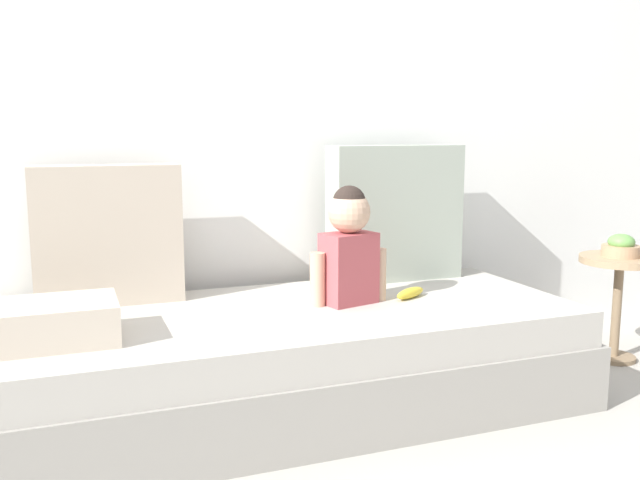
{
  "coord_description": "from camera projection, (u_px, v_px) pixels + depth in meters",
  "views": [
    {
      "loc": [
        -0.74,
        -2.3,
        1.02
      ],
      "look_at": [
        0.12,
        0.0,
        0.63
      ],
      "focal_mm": 38.35,
      "sensor_mm": 36.0,
      "label": 1
    }
  ],
  "objects": [
    {
      "name": "throw_pillow_left",
      "position": [
        108.0,
        235.0,
        2.55
      ],
      "size": [
        0.53,
        0.16,
        0.52
      ],
      "primitive_type": "cube",
      "color": "#C1B29E",
      "rests_on": "couch"
    },
    {
      "name": "ground_plane",
      "position": [
        290.0,
        408.0,
        2.54
      ],
      "size": [
        12.0,
        12.0,
        0.0
      ],
      "primitive_type": "plane",
      "color": "#B2ADA3"
    },
    {
      "name": "back_wall",
      "position": [
        245.0,
        68.0,
        2.87
      ],
      "size": [
        5.37,
        0.1,
        2.56
      ],
      "primitive_type": "cube",
      "color": "white",
      "rests_on": "ground"
    },
    {
      "name": "toddler",
      "position": [
        349.0,
        244.0,
        2.55
      ],
      "size": [
        0.31,
        0.17,
        0.44
      ],
      "color": "#B24C51",
      "rests_on": "couch"
    },
    {
      "name": "side_table",
      "position": [
        619.0,
        282.0,
        3.02
      ],
      "size": [
        0.34,
        0.34,
        0.47
      ],
      "color": "tan",
      "rests_on": "ground"
    },
    {
      "name": "banana",
      "position": [
        410.0,
        293.0,
        2.66
      ],
      "size": [
        0.17,
        0.12,
        0.04
      ],
      "primitive_type": "ellipsoid",
      "rotation": [
        0.0,
        0.0,
        0.49
      ],
      "color": "yellow",
      "rests_on": "couch"
    },
    {
      "name": "fruit_bowl",
      "position": [
        621.0,
        247.0,
        2.99
      ],
      "size": [
        0.16,
        0.16,
        0.1
      ],
      "color": "tan",
      "rests_on": "side_table"
    },
    {
      "name": "couch",
      "position": [
        289.0,
        360.0,
        2.51
      ],
      "size": [
        2.17,
        0.88,
        0.38
      ],
      "color": "#9C978F",
      "rests_on": "ground"
    },
    {
      "name": "throw_pillow_right",
      "position": [
        395.0,
        213.0,
        2.96
      ],
      "size": [
        0.59,
        0.16,
        0.58
      ],
      "primitive_type": "cube",
      "color": "#99A393",
      "rests_on": "couch"
    },
    {
      "name": "folded_blanket",
      "position": [
        50.0,
        323.0,
        2.09
      ],
      "size": [
        0.4,
        0.28,
        0.13
      ],
      "primitive_type": "cube",
      "color": "beige",
      "rests_on": "couch"
    }
  ]
}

